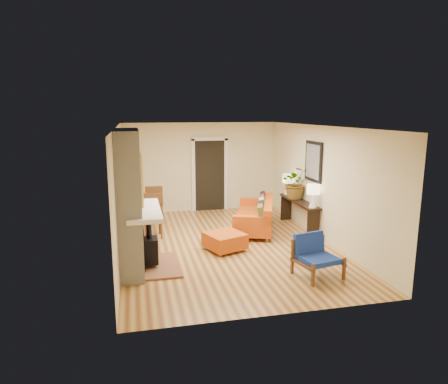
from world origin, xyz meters
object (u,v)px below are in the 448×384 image
Objects in this scene: blue_chair at (315,253)px; dining_table at (150,203)px; sofa at (258,216)px; lamp_far at (288,182)px; ottoman at (225,240)px; lamp_near at (313,193)px; houseplant at (296,183)px; console_table at (299,206)px.

dining_table is at bearing 127.23° from blue_chair.
sofa is 4.17× the size of lamp_far.
ottoman is at bearing -131.37° from sofa.
lamp_far is at bearing 75.93° from blue_chair.
lamp_near and lamp_far have the same top height.
sofa is at bearing -175.12° from houseplant.
lamp_near is at bearing 10.24° from ottoman.
blue_chair reaches higher than console_table.
lamp_near reaches higher than sofa.
houseplant reaches higher than console_table.
blue_chair is at bearing -87.14° from sofa.
dining_table is 3.71m from houseplant.
dining_table is 3.66m from lamp_far.
lamp_near is (0.00, -0.77, 0.49)m from console_table.
lamp_near is (3.64, -1.57, 0.41)m from dining_table.
sofa is 1.20× the size of dining_table.
console_table is at bearing -12.29° from dining_table.
lamp_far is (3.64, -0.01, 0.41)m from dining_table.
sofa reaches higher than blue_chair.
sofa is 1.55m from lamp_near.
ottoman is 1.76× the size of lamp_far.
dining_table is 2.25× the size of houseplant.
ottoman is at bearing -151.85° from console_table.
ottoman is at bearing 127.93° from blue_chair.
lamp_far is 0.57m from houseplant.
houseplant is at bearing 4.88° from sofa.
sofa reaches higher than ottoman.
houseplant reaches higher than dining_table.
lamp_near is (1.05, -0.89, 0.70)m from sofa.
lamp_near is at bearing -40.52° from sofa.
sofa is at bearing 173.39° from console_table.
lamp_near is at bearing -90.00° from console_table.
sofa is at bearing 92.86° from blue_chair.
houseplant is (2.17, 1.38, 0.93)m from ottoman.
lamp_near is 0.65× the size of houseplant.
console_table reaches higher than ottoman.
dining_table is at bearing 126.64° from ottoman.
dining_table is (-2.59, 0.67, 0.30)m from sofa.
lamp_near reaches higher than ottoman.
blue_chair is 0.46× the size of console_table.
blue_chair is at bearing -106.41° from houseplant.
blue_chair is at bearing -52.77° from dining_table.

